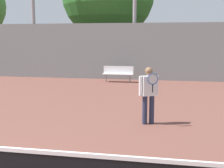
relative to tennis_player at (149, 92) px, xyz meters
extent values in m
cylinder|color=#282D47|center=(-0.10, -0.04, -0.51)|extent=(0.14, 0.14, 0.81)
cylinder|color=#282D47|center=(0.09, 0.06, -0.51)|extent=(0.14, 0.14, 0.81)
cube|color=white|center=(0.00, 0.01, 0.17)|extent=(0.43, 0.35, 0.56)
cylinder|color=white|center=(-0.22, -0.10, 0.18)|extent=(0.10, 0.10, 0.54)
cylinder|color=white|center=(0.21, 0.12, 0.18)|extent=(0.10, 0.10, 0.54)
sphere|color=#8E6647|center=(0.00, 0.01, 0.59)|extent=(0.21, 0.21, 0.21)
cylinder|color=black|center=(0.12, -0.24, 0.15)|extent=(0.03, 0.03, 0.22)
torus|color=#28519E|center=(0.12, -0.24, 0.40)|extent=(0.29, 0.16, 0.31)
cylinder|color=silver|center=(0.12, -0.24, 0.40)|extent=(0.24, 0.13, 0.27)
cube|color=white|center=(-2.31, 8.11, -0.47)|extent=(1.67, 0.40, 0.04)
cylinder|color=gray|center=(-2.98, 8.11, -0.70)|extent=(0.06, 0.06, 0.43)
cylinder|color=gray|center=(-1.64, 8.11, -0.70)|extent=(0.06, 0.06, 0.43)
cube|color=white|center=(-2.31, 8.29, -0.25)|extent=(1.67, 0.04, 0.40)
cylinder|color=#939399|center=(-1.62, 9.73, 3.63)|extent=(0.21, 0.21, 9.09)
cube|color=gray|center=(-2.56, 9.32, 0.72)|extent=(26.03, 0.06, 3.26)
cylinder|color=brown|center=(-3.88, 13.02, 0.53)|extent=(0.37, 0.37, 2.89)
camera|label=1|loc=(0.65, -8.59, 1.49)|focal=50.00mm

